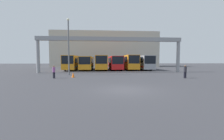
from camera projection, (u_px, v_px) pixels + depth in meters
ground_plane at (126, 90)px, 11.15m from camera, size 200.00×200.00×0.00m
building_backdrop at (105, 50)px, 54.65m from camera, size 36.03×12.00×11.89m
overhead_gantry at (111, 43)px, 26.72m from camera, size 25.84×0.80×6.35m
bus_slot_0 at (73, 62)px, 35.08m from camera, size 2.55×12.49×3.22m
bus_slot_1 at (87, 62)px, 34.79m from camera, size 2.55×11.37×3.01m
bus_slot_2 at (101, 62)px, 34.49m from camera, size 2.55×10.28×3.24m
bus_slot_3 at (115, 62)px, 35.82m from camera, size 2.54×12.41×3.11m
bus_slot_4 at (128, 62)px, 36.03m from camera, size 2.49×12.34×3.35m
bus_slot_5 at (142, 62)px, 35.87m from camera, size 2.52×11.49×3.24m
pedestrian_mid_left at (54, 72)px, 18.30m from camera, size 0.33×0.33×1.57m
pedestrian_mid_right at (185, 71)px, 18.45m from camera, size 0.33×0.33×1.61m
traffic_cone at (73, 75)px, 19.27m from camera, size 0.38×0.38×0.67m
lamp_post at (69, 45)px, 22.29m from camera, size 0.36×0.36×8.40m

